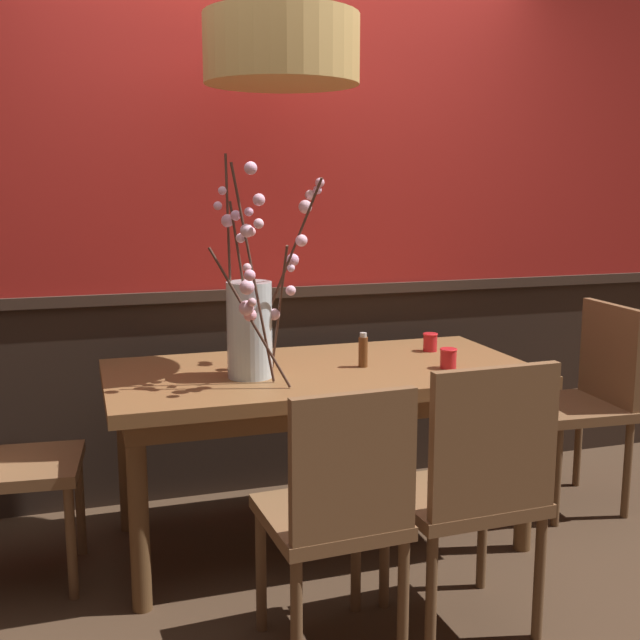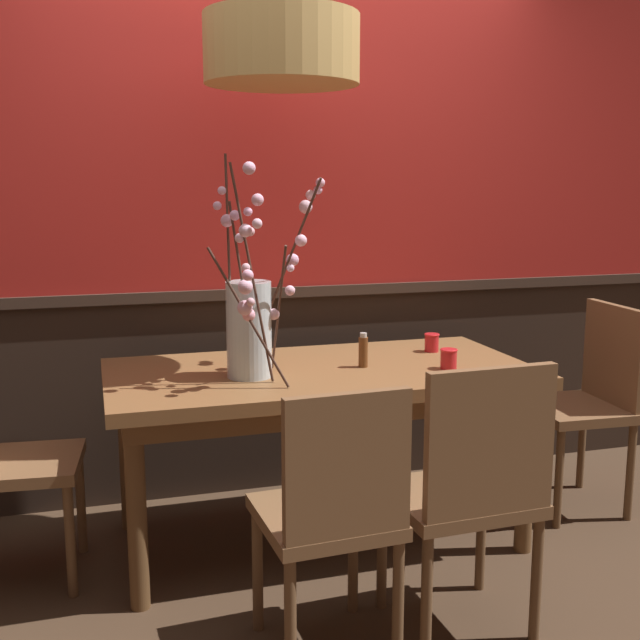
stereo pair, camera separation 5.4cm
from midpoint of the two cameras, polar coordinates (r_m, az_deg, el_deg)
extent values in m
plane|color=#422D1E|center=(3.41, 0.47, -15.78)|extent=(24.00, 24.00, 0.00)
cube|color=#2D2119|center=(3.86, -2.46, -5.14)|extent=(4.41, 0.12, 0.95)
cube|color=#3E2E24|center=(3.75, -2.48, 2.16)|extent=(4.41, 0.14, 0.05)
cube|color=#B2231E|center=(3.74, -2.63, 16.01)|extent=(4.41, 0.12, 1.84)
cube|color=brown|center=(3.16, 0.49, -3.98)|extent=(1.71, 0.86, 0.05)
cube|color=brown|center=(3.18, 0.49, -5.13)|extent=(1.60, 0.75, 0.08)
cylinder|color=brown|center=(2.84, -12.80, -13.87)|extent=(0.07, 0.07, 0.69)
cylinder|color=brown|center=(3.29, 15.38, -10.60)|extent=(0.07, 0.07, 0.69)
cylinder|color=brown|center=(3.47, -13.57, -9.42)|extent=(0.07, 0.07, 0.69)
cylinder|color=brown|center=(3.84, 10.04, -7.35)|extent=(0.07, 0.07, 0.69)
cube|color=brown|center=(2.50, 0.99, -14.27)|extent=(0.43, 0.45, 0.04)
cube|color=brown|center=(2.25, 2.76, -10.65)|extent=(0.39, 0.06, 0.43)
cylinder|color=brown|center=(2.72, -4.02, -17.84)|extent=(0.04, 0.04, 0.43)
cylinder|color=brown|center=(2.82, 3.03, -16.75)|extent=(0.04, 0.04, 0.43)
cylinder|color=brown|center=(2.41, -1.51, -21.67)|extent=(0.04, 0.04, 0.43)
cylinder|color=brown|center=(2.53, 6.42, -20.17)|extent=(0.04, 0.04, 0.43)
cube|color=brown|center=(3.13, -20.76, -9.94)|extent=(0.47, 0.45, 0.04)
cylinder|color=brown|center=(3.35, -16.75, -12.70)|extent=(0.04, 0.04, 0.43)
cylinder|color=brown|center=(3.03, -17.41, -15.26)|extent=(0.04, 0.04, 0.43)
cube|color=brown|center=(3.75, 18.60, -6.24)|extent=(0.43, 0.47, 0.04)
cube|color=brown|center=(3.79, 21.19, -2.35)|extent=(0.06, 0.42, 0.45)
cylinder|color=brown|center=(3.58, 17.60, -11.09)|extent=(0.04, 0.04, 0.45)
cylinder|color=brown|center=(3.89, 14.65, -9.21)|extent=(0.04, 0.04, 0.45)
cylinder|color=brown|center=(3.77, 22.27, -10.31)|extent=(0.04, 0.04, 0.45)
cylinder|color=brown|center=(4.06, 19.08, -8.62)|extent=(0.04, 0.04, 0.45)
cube|color=brown|center=(2.68, 10.73, -12.73)|extent=(0.47, 0.43, 0.04)
cube|color=brown|center=(2.45, 13.06, -8.74)|extent=(0.43, 0.05, 0.46)
cylinder|color=brown|center=(2.84, 5.15, -16.50)|extent=(0.04, 0.04, 0.43)
cylinder|color=brown|center=(3.01, 12.30, -15.13)|extent=(0.04, 0.04, 0.43)
cylinder|color=brown|center=(2.57, 8.48, -19.72)|extent=(0.04, 0.04, 0.43)
cylinder|color=brown|center=(2.75, 16.21, -17.88)|extent=(0.04, 0.04, 0.43)
cylinder|color=silver|center=(2.99, -4.74, -0.70)|extent=(0.18, 0.18, 0.37)
cylinder|color=silver|center=(3.02, -4.70, -3.34)|extent=(0.15, 0.15, 0.08)
cylinder|color=#472D23|center=(2.97, -2.55, 0.75)|extent=(0.01, 0.26, 0.52)
sphere|color=silver|center=(2.98, -1.67, 3.85)|extent=(0.03, 0.03, 0.03)
sphere|color=#F4B8CE|center=(2.94, -1.70, 2.19)|extent=(0.04, 0.04, 0.04)
sphere|color=#EFB8C6|center=(2.97, -2.92, 0.42)|extent=(0.04, 0.04, 0.04)
sphere|color=#F9B9D1|center=(2.98, -0.89, 5.88)|extent=(0.05, 0.05, 0.05)
cylinder|color=#472D23|center=(2.92, -5.11, 2.13)|extent=(0.11, 0.01, 0.67)
sphere|color=silver|center=(2.84, -5.40, 6.03)|extent=(0.04, 0.04, 0.04)
sphere|color=#F6AEC6|center=(2.92, -5.42, 1.75)|extent=(0.05, 0.05, 0.05)
sphere|color=#F9B0BC|center=(2.88, -4.62, 6.51)|extent=(0.03, 0.03, 0.03)
sphere|color=#E6A9D3|center=(2.88, -5.76, 7.67)|extent=(0.04, 0.04, 0.04)
sphere|color=#E8A6CE|center=(2.86, -4.79, 7.95)|extent=(0.03, 0.03, 0.03)
cylinder|color=#472D23|center=(2.85, -4.49, 3.33)|extent=(0.16, 0.02, 0.81)
sphere|color=#EBB7CE|center=(2.79, -4.96, 6.57)|extent=(0.05, 0.05, 0.05)
sphere|color=#F4BBD0|center=(2.77, -4.09, 7.10)|extent=(0.04, 0.04, 0.04)
sphere|color=#EFB2C1|center=(2.82, -4.93, 3.87)|extent=(0.03, 0.03, 0.03)
sphere|color=#EAACCB|center=(2.75, -4.68, 11.09)|extent=(0.05, 0.05, 0.05)
sphere|color=#EFACC6|center=(2.79, -4.07, 8.83)|extent=(0.04, 0.04, 0.04)
cylinder|color=#472D23|center=(2.81, -4.73, 0.15)|extent=(0.28, 0.11, 0.52)
sphere|color=#EAB0BF|center=(2.77, -4.58, 1.33)|extent=(0.03, 0.03, 0.03)
sphere|color=#F6A9C9|center=(2.69, -4.77, 3.31)|extent=(0.04, 0.04, 0.04)
sphere|color=#FAA7BC|center=(2.82, -4.72, 0.38)|extent=(0.05, 0.05, 0.05)
sphere|color=#E6AEC3|center=(2.79, -4.99, 0.90)|extent=(0.06, 0.06, 0.06)
sphere|color=#EEB5D0|center=(2.75, -4.96, 2.43)|extent=(0.05, 0.05, 0.05)
cylinder|color=#472D23|center=(2.97, -6.19, 3.95)|extent=(0.02, 0.12, 0.85)
sphere|color=#ECAED0|center=(2.95, -6.72, 9.44)|extent=(0.03, 0.03, 0.03)
sphere|color=#E5A6C7|center=(2.93, -6.34, 7.28)|extent=(0.05, 0.05, 0.05)
sphere|color=#ECAACD|center=(2.94, -7.05, 8.36)|extent=(0.03, 0.03, 0.03)
cylinder|color=#472D23|center=(3.06, -2.25, 3.31)|extent=(0.22, 0.37, 0.76)
sphere|color=#E5B0C3|center=(3.16, -0.57, 8.33)|extent=(0.06, 0.06, 0.06)
sphere|color=#EBABCE|center=(3.07, -1.53, 4.45)|extent=(0.05, 0.05, 0.05)
sphere|color=#E9AED3|center=(3.19, 0.34, 9.55)|extent=(0.04, 0.04, 0.04)
sphere|color=#FAB5D3|center=(3.19, 0.52, 10.09)|extent=(0.04, 0.04, 0.04)
sphere|color=#EEBBC6|center=(3.20, -0.15, 9.18)|extent=(0.04, 0.04, 0.04)
cylinder|color=red|center=(3.18, 9.93, -2.84)|extent=(0.07, 0.07, 0.08)
torus|color=red|center=(3.17, 9.95, -2.18)|extent=(0.07, 0.07, 0.01)
cylinder|color=silver|center=(3.18, 9.93, -3.05)|extent=(0.05, 0.05, 0.04)
cylinder|color=red|center=(3.49, 8.66, -1.66)|extent=(0.06, 0.06, 0.08)
torus|color=red|center=(3.48, 8.68, -1.06)|extent=(0.07, 0.07, 0.01)
cylinder|color=silver|center=(3.49, 8.66, -1.85)|extent=(0.04, 0.04, 0.04)
cylinder|color=brown|center=(3.16, 3.69, -2.38)|extent=(0.04, 0.04, 0.12)
cylinder|color=beige|center=(3.15, 3.70, -1.11)|extent=(0.03, 0.03, 0.02)
cylinder|color=tan|center=(3.13, -2.32, 19.25)|extent=(0.60, 0.60, 0.26)
sphere|color=#F9EAB7|center=(3.12, -2.32, 18.55)|extent=(0.14, 0.14, 0.14)
camera|label=1|loc=(0.03, -89.50, 0.09)|focal=43.46mm
camera|label=2|loc=(0.03, 90.50, -0.09)|focal=43.46mm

